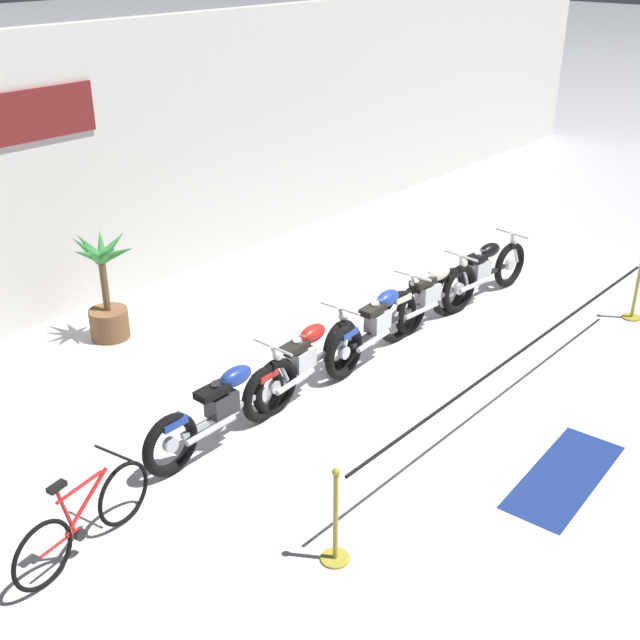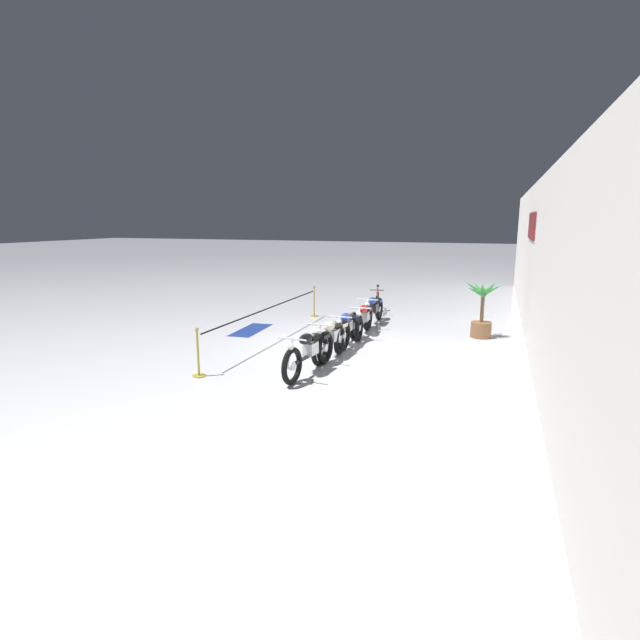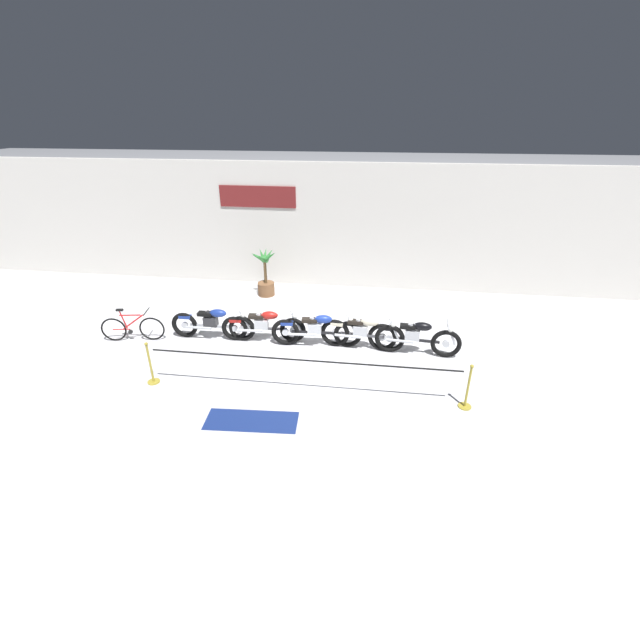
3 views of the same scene
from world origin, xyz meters
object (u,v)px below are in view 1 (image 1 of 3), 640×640
motorcycle_cream_3 (430,296)px  stanchion_mid_left (635,297)px  bicycle (84,521)px  floor_banner (564,476)px  potted_palm_left_of_row (105,292)px  motorcycle_red_1 (304,361)px  motorcycle_black_4 (481,272)px  motorcycle_blue_2 (380,324)px  motorcycle_blue_0 (226,406)px  stanchion_far_left (469,402)px

motorcycle_cream_3 → stanchion_mid_left: (2.28, -2.19, -0.12)m
bicycle → floor_banner: bearing=-35.1°
potted_palm_left_of_row → motorcycle_cream_3: bearing=-43.8°
bicycle → motorcycle_red_1: bearing=7.1°
bicycle → floor_banner: size_ratio=0.89×
motorcycle_black_4 → floor_banner: (-3.42, -3.16, -0.48)m
bicycle → motorcycle_blue_2: bearing=4.1°
motorcycle_blue_0 → stanchion_far_left: 2.73m
motorcycle_blue_0 → floor_banner: size_ratio=1.26×
motorcycle_red_1 → motorcycle_blue_2: motorcycle_blue_2 is taller
bicycle → floor_banner: (4.11, -2.88, -0.36)m
motorcycle_red_1 → bicycle: (-3.54, -0.44, -0.09)m
motorcycle_blue_2 → floor_banner: 3.39m
bicycle → potted_palm_left_of_row: (2.80, 3.61, 0.35)m
motorcycle_blue_0 → stanchion_mid_left: (6.34, -2.22, -0.11)m
motorcycle_cream_3 → motorcycle_black_4: 1.33m
motorcycle_red_1 → motorcycle_black_4: size_ratio=0.97×
bicycle → stanchion_mid_left: 8.68m
floor_banner → motorcycle_red_1: bearing=96.1°
potted_palm_left_of_row → motorcycle_blue_0: bearing=-101.5°
motorcycle_blue_0 → motorcycle_blue_2: motorcycle_blue_2 is taller
motorcycle_red_1 → stanchion_far_left: bearing=-85.3°
potted_palm_left_of_row → stanchion_mid_left: (5.68, -5.45, -0.37)m
motorcycle_cream_3 → stanchion_mid_left: bearing=-43.8°
motorcycle_red_1 → bicycle: bicycle is taller
motorcycle_blue_0 → motorcycle_red_1: motorcycle_blue_0 is taller
motorcycle_blue_2 → floor_banner: bearing=-105.3°
stanchion_far_left → stanchion_mid_left: size_ratio=6.64×
potted_palm_left_of_row → floor_banner: potted_palm_left_of_row is taller
potted_palm_left_of_row → stanchion_mid_left: 7.88m
stanchion_mid_left → stanchion_far_left: bearing=180.0°
motorcycle_blue_0 → stanchion_mid_left: bearing=-19.3°
motorcycle_blue_0 → motorcycle_cream_3: size_ratio=1.07×
motorcycle_cream_3 → stanchion_mid_left: size_ratio=2.10×
motorcycle_blue_2 → motorcycle_black_4: size_ratio=1.02×
stanchion_far_left → stanchion_mid_left: 4.77m
motorcycle_cream_3 → floor_banner: (-2.09, -3.23, -0.48)m
bicycle → stanchion_mid_left: bearing=-12.3°
bicycle → potted_palm_left_of_row: potted_palm_left_of_row is taller
motorcycle_black_4 → stanchion_far_left: size_ratio=0.34×
motorcycle_blue_0 → motorcycle_red_1: bearing=2.7°
motorcycle_black_4 → stanchion_far_left: stanchion_far_left is taller
motorcycle_red_1 → stanchion_mid_left: 5.44m
potted_palm_left_of_row → stanchion_mid_left: size_ratio=1.53×
motorcycle_blue_2 → motorcycle_black_4: (2.53, -0.08, 0.01)m
motorcycle_blue_0 → motorcycle_blue_2: (2.85, -0.02, 0.01)m
motorcycle_blue_0 → motorcycle_red_1: size_ratio=1.03×
motorcycle_cream_3 → bicycle: motorcycle_cream_3 is taller
motorcycle_blue_2 → potted_palm_left_of_row: size_ratio=1.49×
stanchion_far_left → floor_banner: 1.31m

